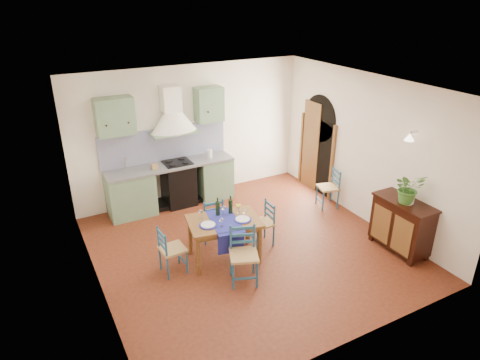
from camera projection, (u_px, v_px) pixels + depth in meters
name	position (u px, v px, depth m)	size (l,w,h in m)	color
floor	(249.00, 248.00, 7.47)	(5.00, 5.00, 0.00)	#4A180F
back_wall	(174.00, 155.00, 8.68)	(5.00, 0.96, 2.80)	white
right_wall	(355.00, 148.00, 8.22)	(0.26, 5.00, 2.80)	white
left_wall	(90.00, 209.00, 5.82)	(0.04, 5.00, 2.80)	white
ceiling	(250.00, 88.00, 6.32)	(5.00, 5.00, 0.01)	white
dining_table	(224.00, 225.00, 6.93)	(1.27, 0.99, 1.05)	brown
chair_near	(244.00, 255.00, 6.47)	(0.55, 0.55, 0.90)	navy
chair_far	(211.00, 218.00, 7.57)	(0.42, 0.42, 0.84)	navy
chair_left	(171.00, 250.00, 6.67)	(0.39, 0.39, 0.80)	navy
chair_right	(263.00, 223.00, 7.45)	(0.39, 0.39, 0.80)	navy
chair_spare	(329.00, 188.00, 8.75)	(0.46, 0.46, 0.82)	navy
sideboard	(401.00, 224.00, 7.23)	(0.50, 1.05, 0.94)	black
potted_plant	(409.00, 188.00, 6.92)	(0.47, 0.41, 0.52)	#3B7229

